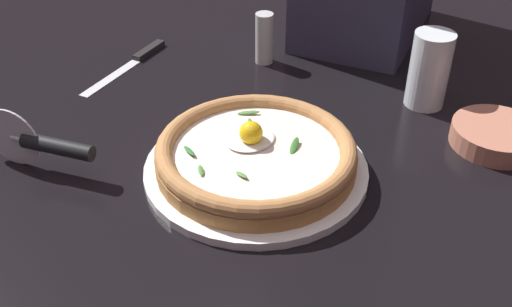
# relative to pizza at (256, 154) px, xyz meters

# --- Properties ---
(ground_plane) EXTENTS (2.40, 2.40, 0.03)m
(ground_plane) POSITION_rel_pizza_xyz_m (-0.02, 0.02, -0.05)
(ground_plane) COLOR black
(ground_plane) RESTS_ON ground
(pizza_plate) EXTENTS (0.31, 0.31, 0.01)m
(pizza_plate) POSITION_rel_pizza_xyz_m (-0.00, -0.00, -0.03)
(pizza_plate) COLOR white
(pizza_plate) RESTS_ON ground
(pizza) EXTENTS (0.27, 0.27, 0.06)m
(pizza) POSITION_rel_pizza_xyz_m (0.00, 0.00, 0.00)
(pizza) COLOR #B87C3F
(pizza) RESTS_ON pizza_plate
(side_bowl) EXTENTS (0.13, 0.13, 0.03)m
(side_bowl) POSITION_rel_pizza_xyz_m (0.29, -0.21, -0.02)
(side_bowl) COLOR #B77159
(side_bowl) RESTS_ON ground
(pizza_cutter) EXTENTS (0.08, 0.16, 0.09)m
(pizza_cutter) POSITION_rel_pizza_xyz_m (-0.19, 0.21, 0.01)
(pizza_cutter) COLOR silver
(pizza_cutter) RESTS_ON ground
(table_knife) EXTENTS (0.22, 0.08, 0.01)m
(table_knife) POSITION_rel_pizza_xyz_m (0.10, 0.39, -0.03)
(table_knife) COLOR silver
(table_knife) RESTS_ON ground
(drinking_glass) EXTENTS (0.06, 0.06, 0.12)m
(drinking_glass) POSITION_rel_pizza_xyz_m (0.32, -0.07, 0.02)
(drinking_glass) COLOR silver
(drinking_glass) RESTS_ON ground
(pepper_shaker) EXTENTS (0.03, 0.03, 0.09)m
(pepper_shaker) POSITION_rel_pizza_xyz_m (0.25, 0.22, 0.01)
(pepper_shaker) COLOR silver
(pepper_shaker) RESTS_ON ground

